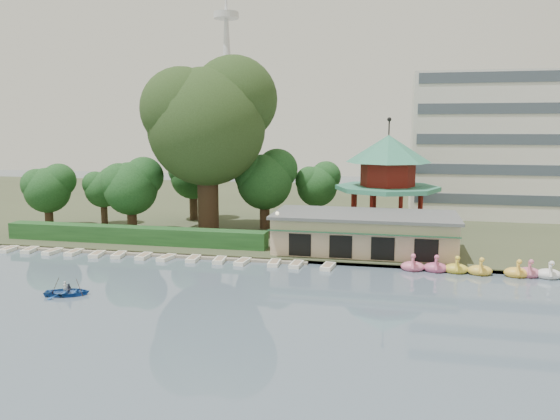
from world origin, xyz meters
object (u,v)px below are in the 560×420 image
(dock, at_px, (146,253))
(boathouse, at_px, (364,232))
(big_tree, at_px, (209,118))
(rowboat_with_passengers, at_px, (67,289))
(pavilion, at_px, (388,174))

(dock, height_order, boathouse, boathouse)
(big_tree, bearing_deg, rowboat_with_passengers, -97.04)
(boathouse, bearing_deg, rowboat_with_passengers, -139.49)
(boathouse, relative_size, big_tree, 0.88)
(dock, xyz_separation_m, pavilion, (24.00, 14.80, 7.36))
(pavilion, bearing_deg, boathouse, -101.28)
(boathouse, distance_m, big_tree, 23.02)
(pavilion, relative_size, rowboat_with_passengers, 2.41)
(pavilion, relative_size, big_tree, 0.64)
(boathouse, bearing_deg, big_tree, 161.62)
(pavilion, distance_m, rowboat_with_passengers, 38.02)
(big_tree, distance_m, rowboat_with_passengers, 28.58)
(dock, bearing_deg, pavilion, 31.66)
(dock, relative_size, pavilion, 2.52)
(dock, relative_size, boathouse, 1.83)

